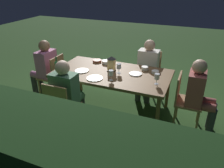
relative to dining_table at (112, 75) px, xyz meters
The scene contains 22 objects.
ground_plane 0.69m from the dining_table, ahead, with size 16.00×16.00×0.00m, color #2D5123.
dining_table is the anchor object (origin of this frame).
chair_head_near 1.24m from the dining_table, behind, with size 0.40×0.42×0.87m.
person_in_rust 1.42m from the dining_table, behind, with size 0.48×0.38×1.15m.
chair_side_left_a 1.03m from the dining_table, 115.73° to the right, with size 0.42×0.40×0.87m.
person_in_cream 0.84m from the dining_table, 121.53° to the right, with size 0.38×0.47×1.15m.
chair_side_right_b 1.03m from the dining_table, 64.27° to the left, with size 0.42×0.40×0.87m.
person_in_green 0.84m from the dining_table, 58.47° to the left, with size 0.38×0.47×1.15m.
chair_head_far 1.24m from the dining_table, ahead, with size 0.40×0.42×0.87m.
person_in_pink 1.42m from the dining_table, ahead, with size 0.48×0.38×1.15m.
lantern_centerpiece 0.21m from the dining_table, 60.32° to the right, with size 0.15×0.15×0.27m.
green_bottle_on_table 0.93m from the dining_table, 24.50° to the left, with size 0.07×0.07×0.29m.
wine_glass_a 0.36m from the dining_table, 109.60° to the left, with size 0.08×0.08×0.17m.
wine_glass_b 0.82m from the dining_table, 168.72° to the left, with size 0.08×0.08×0.17m.
wine_glass_c 0.20m from the dining_table, behind, with size 0.08×0.08×0.17m.
plate_a 0.53m from the dining_table, 16.22° to the left, with size 0.24×0.24×0.01m, color silver.
plate_b 0.38m from the dining_table, 64.73° to the left, with size 0.25×0.25×0.01m, color white.
plate_c 0.40m from the dining_table, 168.53° to the right, with size 0.22×0.22×0.01m, color white.
bowl_olives 0.44m from the dining_table, 53.72° to the right, with size 0.16×0.16×0.06m.
bowl_bread 0.73m from the dining_table, 159.94° to the right, with size 0.12×0.12×0.04m.
bowl_salad 0.59m from the dining_table, 38.42° to the right, with size 0.16×0.16×0.04m.
bowl_dip 0.59m from the dining_table, 146.39° to the right, with size 0.12×0.12×0.06m.
Camera 1 is at (-1.32, 3.20, 2.22)m, focal length 35.56 mm.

